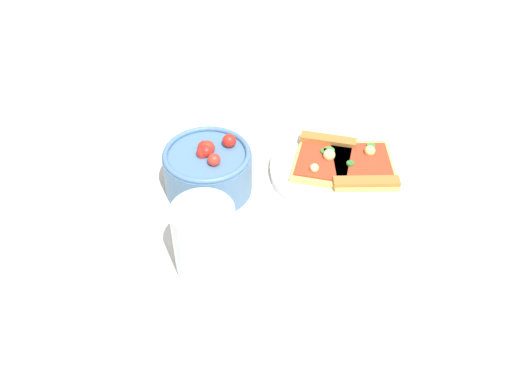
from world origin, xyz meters
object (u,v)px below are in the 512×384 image
at_px(pizza_slice_near, 325,157).
at_px(plate, 343,170).
at_px(salad_bowl, 208,169).
at_px(pizza_slice_far, 363,167).
at_px(soda_glass, 205,242).

bearing_deg(pizza_slice_near, plate, -43.79).
bearing_deg(salad_bowl, plate, -3.91).
bearing_deg(pizza_slice_far, salad_bowl, 173.21).
distance_m(salad_bowl, soda_glass, 0.16).
bearing_deg(pizza_slice_near, salad_bowl, -177.31).
distance_m(pizza_slice_far, salad_bowl, 0.24).
xyz_separation_m(pizza_slice_near, pizza_slice_far, (0.05, -0.04, -0.00)).
distance_m(pizza_slice_far, soda_glass, 0.30).
relative_size(plate, pizza_slice_near, 1.66).
relative_size(pizza_slice_far, soda_glass, 1.22).
bearing_deg(plate, salad_bowl, 176.09).
height_order(pizza_slice_near, soda_glass, soda_glass).
height_order(plate, pizza_slice_far, pizza_slice_far).
bearing_deg(plate, pizza_slice_near, 136.21).
relative_size(salad_bowl, soda_glass, 1.23).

